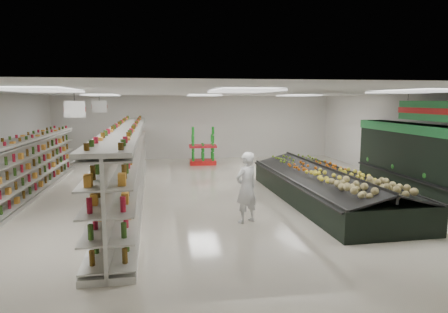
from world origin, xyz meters
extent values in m
plane|color=beige|center=(0.00, 0.00, 0.00)|extent=(16.00, 16.00, 0.00)
cube|color=white|center=(0.00, 0.00, 3.20)|extent=(14.00, 16.00, 0.02)
cube|color=silver|center=(0.00, 8.00, 1.60)|extent=(14.00, 0.02, 3.20)
cube|color=silver|center=(0.00, -8.00, 1.60)|extent=(14.00, 0.02, 3.20)
cube|color=silver|center=(7.00, 0.00, 1.60)|extent=(0.02, 16.00, 3.20)
cube|color=black|center=(6.55, -1.50, 1.10)|extent=(0.80, 8.00, 2.20)
cube|color=#207A38|center=(6.53, -1.50, 2.05)|extent=(0.85, 8.00, 0.30)
cube|color=black|center=(6.30, -1.50, 0.55)|extent=(0.55, 7.80, 0.15)
cube|color=beige|center=(6.40, -1.50, 1.35)|extent=(0.45, 7.70, 0.03)
cube|color=beige|center=(6.40, -1.50, 1.65)|extent=(0.45, 7.70, 0.03)
cube|color=white|center=(-3.80, -2.00, 2.75)|extent=(0.50, 0.06, 0.40)
cube|color=red|center=(-3.80, -2.00, 2.75)|extent=(0.52, 0.02, 0.12)
cylinder|color=black|center=(-3.80, -2.00, 3.05)|extent=(0.01, 0.01, 0.50)
cube|color=white|center=(-3.80, 2.00, 2.75)|extent=(0.50, 0.06, 0.40)
cube|color=red|center=(-3.80, 2.00, 2.75)|extent=(0.52, 0.02, 0.12)
cylinder|color=black|center=(-3.80, 2.00, 3.05)|extent=(0.01, 0.01, 0.50)
cube|color=#207A38|center=(6.25, -1.50, 2.65)|extent=(0.10, 3.20, 0.60)
cube|color=red|center=(6.19, -1.50, 2.65)|extent=(0.03, 3.20, 0.18)
cylinder|color=black|center=(6.25, -0.30, 3.05)|extent=(0.01, 0.01, 0.50)
cube|color=beige|center=(-5.88, 0.14, 0.05)|extent=(0.83, 10.50, 0.10)
cube|color=beige|center=(-5.88, 0.14, 0.87)|extent=(0.10, 10.49, 1.75)
cube|color=beige|center=(-5.88, 0.14, 1.78)|extent=(0.83, 10.50, 0.07)
cube|color=beige|center=(-6.08, 0.14, 0.16)|extent=(0.43, 10.41, 0.03)
cube|color=beige|center=(-6.08, 0.14, 0.54)|extent=(0.43, 10.41, 0.03)
cube|color=beige|center=(-6.08, 0.14, 0.92)|extent=(0.43, 10.41, 0.03)
cube|color=beige|center=(-6.08, 0.14, 1.31)|extent=(0.43, 10.41, 0.03)
cube|color=beige|center=(-6.08, 0.14, 1.69)|extent=(0.43, 10.41, 0.03)
cube|color=beige|center=(-5.68, 0.14, 0.16)|extent=(0.43, 10.41, 0.03)
cube|color=beige|center=(-5.68, 0.14, 0.54)|extent=(0.43, 10.41, 0.03)
cube|color=beige|center=(-5.68, 0.14, 0.92)|extent=(0.43, 10.41, 0.03)
cube|color=beige|center=(-5.68, 0.14, 1.31)|extent=(0.43, 10.41, 0.03)
cube|color=beige|center=(-5.68, 0.14, 1.69)|extent=(0.43, 10.41, 0.03)
cube|color=beige|center=(-2.77, 0.17, 0.06)|extent=(1.24, 12.48, 0.12)
cube|color=beige|center=(-2.77, 0.17, 1.04)|extent=(0.37, 12.46, 2.08)
cube|color=beige|center=(-2.77, 0.17, 2.12)|extent=(1.24, 12.48, 0.08)
cube|color=beige|center=(-3.01, 0.16, 0.19)|extent=(0.76, 12.37, 0.03)
cube|color=beige|center=(-3.01, 0.16, 0.64)|extent=(0.76, 12.37, 0.03)
cube|color=beige|center=(-3.01, 0.16, 1.10)|extent=(0.76, 12.37, 0.03)
cube|color=beige|center=(-3.01, 0.16, 1.55)|extent=(0.76, 12.37, 0.03)
cube|color=beige|center=(-3.01, 0.16, 2.00)|extent=(0.76, 12.37, 0.03)
cube|color=beige|center=(-2.54, 0.18, 0.19)|extent=(0.76, 12.37, 0.03)
cube|color=beige|center=(-2.54, 0.18, 0.64)|extent=(0.76, 12.37, 0.03)
cube|color=beige|center=(-2.54, 0.18, 1.10)|extent=(0.76, 12.37, 0.03)
cube|color=beige|center=(-2.54, 0.18, 1.55)|extent=(0.76, 12.37, 0.03)
cube|color=beige|center=(-2.54, 0.18, 2.00)|extent=(0.76, 12.37, 0.03)
cube|color=black|center=(3.07, -1.39, 0.35)|extent=(2.60, 7.05, 0.70)
cube|color=#262626|center=(1.91, -1.43, 0.72)|extent=(0.27, 6.98, 0.06)
cube|color=#262626|center=(4.22, -1.36, 0.72)|extent=(0.27, 6.98, 0.06)
cube|color=black|center=(2.44, -1.41, 0.82)|extent=(1.49, 6.92, 0.36)
cube|color=black|center=(3.69, -1.38, 0.82)|extent=(1.49, 6.92, 0.36)
cube|color=#262626|center=(3.07, -1.39, 0.92)|extent=(0.26, 6.88, 0.25)
cube|color=red|center=(0.16, 6.01, 0.10)|extent=(1.24, 0.86, 0.20)
cube|color=#AC1621|center=(0.16, 6.01, 0.86)|extent=(1.30, 0.91, 0.10)
imported|color=silver|center=(0.31, -3.04, 0.87)|extent=(0.76, 0.68, 1.74)
imported|color=tan|center=(-2.95, 3.42, 0.86)|extent=(0.62, 0.90, 1.72)
camera|label=1|loc=(-1.68, -12.32, 2.97)|focal=32.00mm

